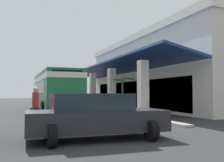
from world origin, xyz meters
TOP-DOWN VIEW (x-y plane):
  - ground at (0.00, 8.00)m, footprint 120.00×120.00m
  - curb_strip at (-1.12, 3.83)m, footprint 26.55×0.50m
  - plaza_building at (-1.12, 13.46)m, footprint 22.43×16.13m
  - transit_bus at (-0.35, -0.08)m, footprint 11.21×2.86m
  - parked_sedan_charcoal at (13.35, -0.73)m, footprint 2.55×4.46m
  - pedestrian at (10.03, -2.34)m, footprint 0.67×0.47m
  - potted_palm at (2.42, 4.87)m, footprint 1.56×1.92m

SIDE VIEW (x-z plane):
  - ground at x=0.00m, z-range 0.00..0.00m
  - curb_strip at x=-1.12m, z-range 0.00..0.12m
  - potted_palm at x=2.42m, z-range -0.63..2.08m
  - parked_sedan_charcoal at x=13.35m, z-range 0.02..1.49m
  - pedestrian at x=10.03m, z-range 0.12..1.87m
  - transit_bus at x=-0.35m, z-range 0.18..3.52m
  - plaza_building at x=-1.12m, z-range 0.00..6.97m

